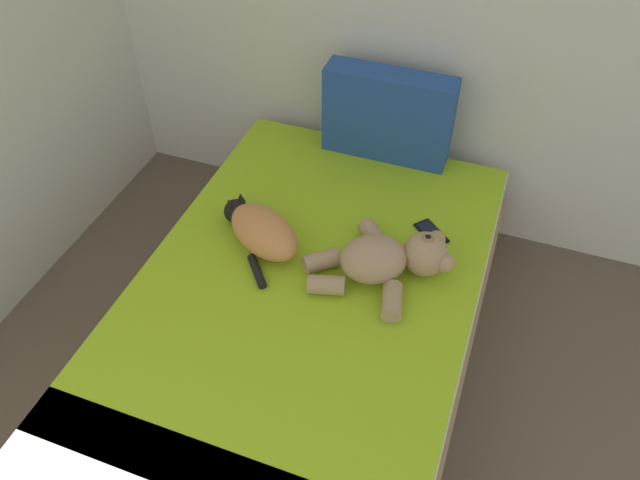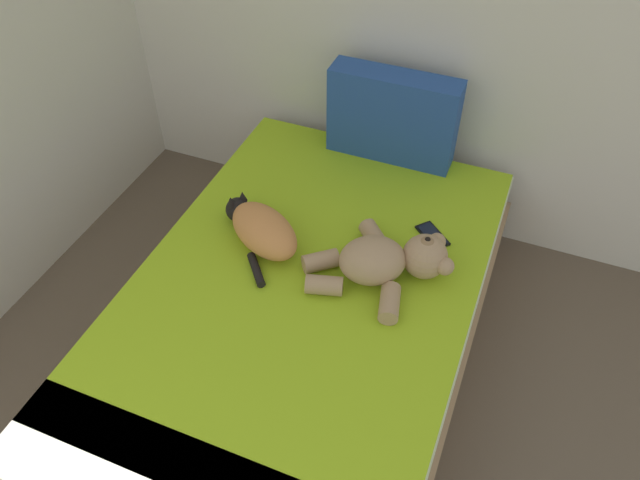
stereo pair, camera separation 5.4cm
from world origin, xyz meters
TOP-DOWN VIEW (x-y plane):
  - bed at (1.33, 2.73)m, footprint 1.27×1.98m
  - patterned_cushion at (1.39, 3.62)m, footprint 0.56×0.14m
  - cat at (1.10, 2.89)m, footprint 0.41×0.39m
  - teddy_bear at (1.60, 2.90)m, footprint 0.55×0.45m
  - cell_phone at (1.71, 3.17)m, footprint 0.16×0.15m

SIDE VIEW (x-z plane):
  - bed at x=1.33m, z-range 0.00..0.46m
  - cell_phone at x=1.71m, z-range 0.46..0.47m
  - cat at x=1.10m, z-range 0.46..0.61m
  - teddy_bear at x=1.60m, z-range 0.45..0.63m
  - patterned_cushion at x=1.39m, z-range 0.46..0.86m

